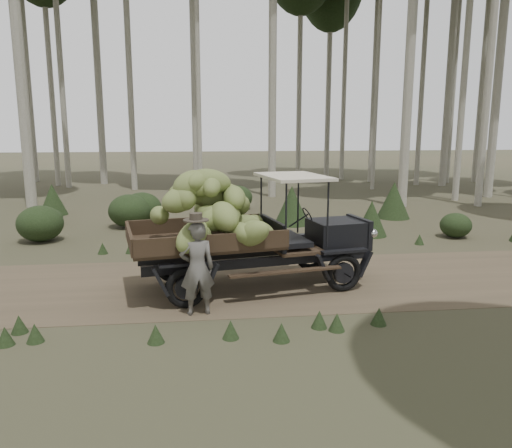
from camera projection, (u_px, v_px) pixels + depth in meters
name	position (u px, v px, depth m)	size (l,w,h in m)	color
ground	(287.00, 282.00, 10.70)	(120.00, 120.00, 0.00)	#473D2B
dirt_track	(287.00, 282.00, 10.70)	(70.00, 4.00, 0.01)	brown
banana_truck	(233.00, 219.00, 9.87)	(5.23, 2.95, 2.55)	black
farmer	(197.00, 267.00, 8.68)	(0.67, 0.51, 1.82)	#56534F
undergrowth	(255.00, 235.00, 12.80)	(24.04, 21.05, 1.34)	#233319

